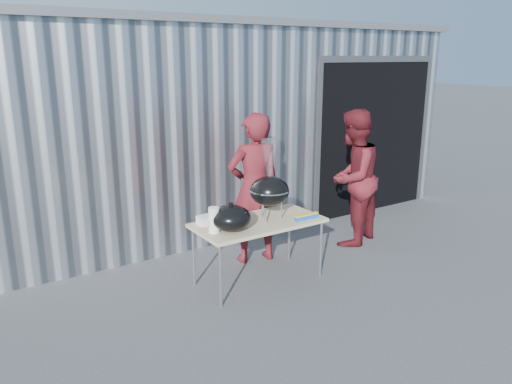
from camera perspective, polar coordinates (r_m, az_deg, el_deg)
ground at (r=5.74m, az=1.71°, el=-11.62°), size 80.00×80.00×0.00m
building at (r=9.64m, az=-9.61°, el=8.78°), size 8.20×6.20×3.10m
folding_table at (r=5.79m, az=0.28°, el=-3.72°), size 1.50×0.75×0.75m
kettle_grill at (r=5.72m, az=1.56°, el=0.82°), size 0.47×0.47×0.94m
grill_lid at (r=5.44m, az=-2.88°, el=-2.98°), size 0.44×0.44×0.32m
paper_towels at (r=5.39m, az=-4.83°, el=-3.20°), size 0.12×0.12×0.28m
white_tub at (r=5.69m, az=-5.66°, el=-3.19°), size 0.20×0.15×0.10m
foil_box at (r=5.86m, az=5.78°, el=-2.82°), size 0.32×0.05×0.06m
person_cook at (r=6.33m, az=-0.21°, el=0.38°), size 0.78×0.58×1.93m
person_bystander at (r=7.09m, az=10.95°, el=1.60°), size 1.12×1.01×1.91m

